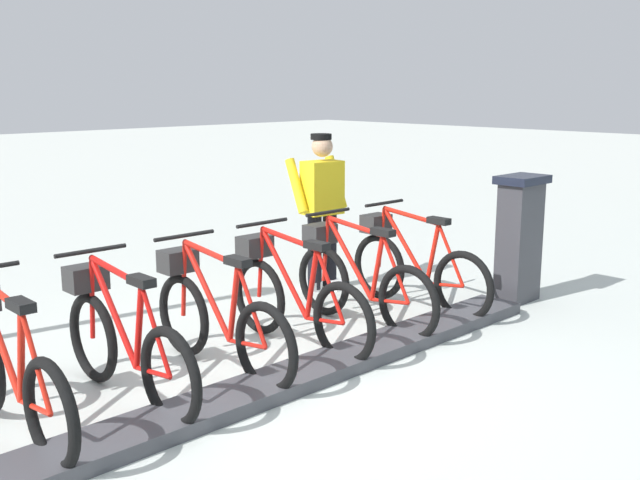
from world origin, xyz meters
The scene contains 10 objects.
ground_plane centered at (0.00, 0.00, 0.00)m, with size 60.00×60.00×0.00m, color silver.
dock_rail_base centered at (0.00, 0.00, 0.05)m, with size 0.44×5.55×0.10m, color #47474C.
payment_kiosk centered at (0.05, -3.14, 0.67)m, with size 0.36×0.52×1.28m.
bike_docked_0 centered at (0.62, -2.18, 0.43)m, with size 1.72×0.54×1.02m.
bike_docked_1 centered at (0.62, -1.38, 0.43)m, with size 1.72×0.54×1.02m.
bike_docked_2 centered at (0.62, -0.59, 0.43)m, with size 1.72×0.54×1.02m.
bike_docked_3 centered at (0.62, 0.20, 0.43)m, with size 1.72×0.54×1.02m.
bike_docked_4 centered at (0.62, 0.99, 0.43)m, with size 1.72×0.54×1.02m.
bike_docked_5 centered at (0.62, 1.78, 0.43)m, with size 1.72×0.54×1.02m.
worker_near_rack centered at (1.75, -2.02, 0.91)m, with size 0.52×0.66×1.66m.
Camera 1 is at (-3.88, 3.46, 2.16)m, focal length 42.35 mm.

